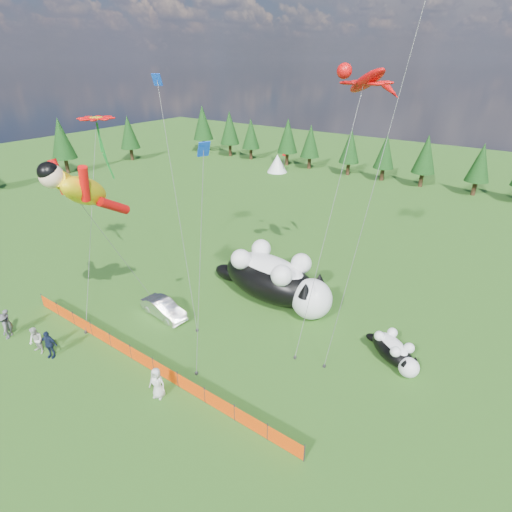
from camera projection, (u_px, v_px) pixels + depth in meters
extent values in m
plane|color=#0E3D0B|center=(179.00, 340.00, 26.12)|extent=(160.00, 160.00, 0.00)
cylinder|color=#262626|center=(42.00, 300.00, 29.39)|extent=(0.06, 0.06, 1.10)
cylinder|color=#262626|center=(58.00, 309.00, 28.35)|extent=(0.06, 0.06, 1.10)
cylinder|color=#262626|center=(74.00, 318.00, 27.31)|extent=(0.06, 0.06, 1.10)
cylinder|color=#262626|center=(91.00, 329.00, 26.28)|extent=(0.06, 0.06, 1.10)
cylinder|color=#262626|center=(110.00, 340.00, 25.24)|extent=(0.06, 0.06, 1.10)
cylinder|color=#262626|center=(131.00, 352.00, 24.20)|extent=(0.06, 0.06, 1.10)
cylinder|color=#262626|center=(153.00, 365.00, 23.17)|extent=(0.06, 0.06, 1.10)
cylinder|color=#262626|center=(178.00, 379.00, 22.13)|extent=(0.06, 0.06, 1.10)
cylinder|color=#262626|center=(205.00, 395.00, 21.09)|extent=(0.06, 0.06, 1.10)
cylinder|color=#262626|center=(235.00, 412.00, 20.06)|extent=(0.06, 0.06, 1.10)
cylinder|color=#262626|center=(268.00, 432.00, 19.02)|extent=(0.06, 0.06, 1.10)
cylinder|color=#262626|center=(304.00, 453.00, 17.98)|extent=(0.06, 0.06, 1.10)
cube|color=#FF4605|center=(50.00, 305.00, 28.89)|extent=(2.00, 0.04, 0.90)
cube|color=#FF4605|center=(66.00, 314.00, 27.86)|extent=(2.00, 0.04, 0.90)
cube|color=#FF4605|center=(83.00, 324.00, 26.82)|extent=(2.00, 0.04, 0.90)
cube|color=#FF4605|center=(101.00, 335.00, 25.78)|extent=(2.00, 0.04, 0.90)
cube|color=#FF4605|center=(120.00, 346.00, 24.74)|extent=(2.00, 0.04, 0.90)
cube|color=#FF4605|center=(142.00, 359.00, 23.71)|extent=(2.00, 0.04, 0.90)
cube|color=#FF4605|center=(165.00, 373.00, 22.67)|extent=(2.00, 0.04, 0.90)
cube|color=#FF4605|center=(191.00, 388.00, 21.63)|extent=(2.00, 0.04, 0.90)
cube|color=#FF4605|center=(219.00, 404.00, 20.60)|extent=(2.00, 0.04, 0.90)
cube|color=#FF4605|center=(251.00, 422.00, 19.56)|extent=(2.00, 0.04, 0.90)
cube|color=#FF4605|center=(285.00, 443.00, 18.52)|extent=(2.00, 0.04, 0.90)
ellipsoid|color=black|center=(269.00, 279.00, 30.00)|extent=(8.45, 4.53, 3.25)
ellipsoid|color=white|center=(270.00, 270.00, 29.64)|extent=(6.37, 3.27, 1.99)
sphere|color=white|center=(312.00, 299.00, 27.86)|extent=(2.89, 2.89, 2.89)
sphere|color=#E95A7E|center=(327.00, 305.00, 27.15)|extent=(0.40, 0.40, 0.40)
ellipsoid|color=black|center=(228.00, 273.00, 32.97)|extent=(2.64, 1.49, 1.26)
cone|color=black|center=(305.00, 290.00, 26.76)|extent=(1.01, 1.01, 1.01)
cone|color=black|center=(320.00, 280.00, 27.94)|extent=(1.01, 1.01, 1.01)
sphere|color=white|center=(301.00, 264.00, 28.95)|extent=(1.52, 1.52, 1.52)
sphere|color=white|center=(282.00, 276.00, 27.36)|extent=(1.52, 1.52, 1.52)
sphere|color=white|center=(261.00, 249.00, 31.17)|extent=(1.52, 1.52, 1.52)
sphere|color=white|center=(241.00, 259.00, 29.57)|extent=(1.52, 1.52, 1.52)
ellipsoid|color=black|center=(392.00, 350.00, 24.19)|extent=(3.63, 3.17, 1.34)
ellipsoid|color=white|center=(393.00, 345.00, 24.04)|extent=(2.71, 2.35, 0.82)
sphere|color=white|center=(409.00, 367.00, 22.91)|extent=(1.19, 1.19, 1.19)
sphere|color=#E95A7E|center=(415.00, 373.00, 22.49)|extent=(0.17, 0.17, 0.17)
ellipsoid|color=black|center=(374.00, 338.00, 25.87)|extent=(1.15, 1.02, 0.52)
cone|color=black|center=(405.00, 363.00, 22.59)|extent=(0.42, 0.42, 0.42)
cone|color=black|center=(415.00, 360.00, 22.81)|extent=(0.42, 0.42, 0.42)
sphere|color=white|center=(409.00, 348.00, 23.37)|extent=(0.62, 0.62, 0.62)
sphere|color=white|center=(396.00, 352.00, 23.07)|extent=(0.62, 0.62, 0.62)
sphere|color=white|center=(392.00, 333.00, 24.68)|extent=(0.62, 0.62, 0.62)
sphere|color=white|center=(379.00, 336.00, 24.38)|extent=(0.62, 0.62, 0.62)
imported|color=silver|center=(164.00, 308.00, 28.25)|extent=(3.94, 1.70, 1.26)
imported|color=#555459|center=(8.00, 322.00, 26.26)|extent=(0.77, 0.60, 1.87)
imported|color=beige|center=(36.00, 341.00, 24.57)|extent=(0.94, 0.61, 1.85)
imported|color=#151F3B|center=(49.00, 344.00, 24.22)|extent=(1.24, 0.96, 1.89)
imported|color=#555459|center=(4.00, 327.00, 25.88)|extent=(1.32, 1.03, 1.82)
imported|color=beige|center=(157.00, 383.00, 21.32)|extent=(1.07, 0.85, 1.91)
cylinder|color=#595959|center=(124.00, 253.00, 26.53)|extent=(0.03, 0.03, 10.38)
cube|color=#262626|center=(154.00, 300.00, 30.24)|extent=(0.15, 0.15, 0.16)
cylinder|color=#595959|center=(331.00, 218.00, 24.56)|extent=(0.03, 0.03, 17.59)
cube|color=#262626|center=(295.00, 357.00, 24.44)|extent=(0.15, 0.15, 0.16)
cylinder|color=#595959|center=(91.00, 222.00, 27.42)|extent=(0.03, 0.03, 14.87)
cube|color=#262626|center=(86.00, 332.00, 26.69)|extent=(0.15, 0.15, 0.16)
cube|color=#188828|center=(102.00, 152.00, 29.23)|extent=(0.19, 0.19, 4.17)
cylinder|color=#595959|center=(178.00, 210.00, 25.77)|extent=(0.03, 0.03, 16.18)
cube|color=#262626|center=(197.00, 330.00, 26.88)|extent=(0.15, 0.15, 0.16)
cylinder|color=#595959|center=(384.00, 149.00, 19.46)|extent=(0.03, 0.03, 25.36)
cube|color=#262626|center=(324.00, 366.00, 23.76)|extent=(0.15, 0.15, 0.16)
cylinder|color=#595959|center=(200.00, 276.00, 20.47)|extent=(0.03, 0.03, 12.80)
cube|color=#262626|center=(196.00, 373.00, 23.22)|extent=(0.15, 0.15, 0.16)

